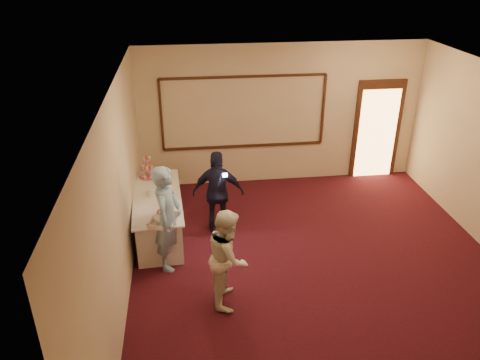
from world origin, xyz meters
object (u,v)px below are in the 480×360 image
object	(u,v)px
cupcake_stand	(147,169)
man	(168,218)
buffet_table	(159,215)
plate_stack_b	(168,183)
pavlova_tray	(164,218)
plate_stack_a	(152,192)
tart	(167,203)
guest	(218,192)
woman	(228,257)

from	to	relation	value
cupcake_stand	man	xyz separation A→B (m)	(0.40, -1.76, -0.06)
buffet_table	plate_stack_b	distance (m)	0.62
pavlova_tray	man	size ratio (longest dim) A/B	0.35
buffet_table	plate_stack_b	size ratio (longest dim) A/B	12.38
plate_stack_a	tart	distance (m)	0.43
pavlova_tray	plate_stack_b	bearing A→B (deg)	87.44
plate_stack_b	man	bearing A→B (deg)	-89.51
buffet_table	plate_stack_b	bearing A→B (deg)	61.27
plate_stack_a	plate_stack_b	xyz separation A→B (m)	(0.27, 0.33, 0.00)
tart	cupcake_stand	bearing A→B (deg)	109.01
buffet_table	plate_stack_a	xyz separation A→B (m)	(-0.07, 0.03, 0.45)
cupcake_stand	plate_stack_b	size ratio (longest dim) A/B	2.72
cupcake_stand	plate_stack_b	xyz separation A→B (m)	(0.39, -0.43, -0.10)
guest	woman	bearing A→B (deg)	97.36
woman	guest	xyz separation A→B (m)	(0.01, 1.90, 0.03)
plate_stack_b	man	xyz separation A→B (m)	(0.01, -1.32, 0.04)
cupcake_stand	tart	bearing A→B (deg)	-70.99
buffet_table	cupcake_stand	bearing A→B (deg)	103.56
pavlova_tray	cupcake_stand	bearing A→B (deg)	101.22
tart	woman	bearing A→B (deg)	-61.40
plate_stack_a	man	distance (m)	1.03
buffet_table	guest	bearing A→B (deg)	-0.43
plate_stack_a	tart	size ratio (longest dim) A/B	0.64
plate_stack_b	woman	world-z (taller)	woman
plate_stack_a	tart	world-z (taller)	plate_stack_a
tart	buffet_table	bearing A→B (deg)	121.57
man	guest	distance (m)	1.29
buffet_table	man	bearing A→B (deg)	-77.64
buffet_table	cupcake_stand	world-z (taller)	cupcake_stand
pavlova_tray	plate_stack_a	size ratio (longest dim) A/B	3.59
man	guest	bearing A→B (deg)	-25.75
man	guest	xyz separation A→B (m)	(0.86, 0.95, -0.11)
buffet_table	pavlova_tray	world-z (taller)	pavlova_tray
cupcake_stand	man	world-z (taller)	man
cupcake_stand	man	distance (m)	1.80
plate_stack_b	guest	bearing A→B (deg)	-22.99
plate_stack_b	guest	xyz separation A→B (m)	(0.87, -0.37, -0.07)
buffet_table	woman	distance (m)	2.21
buffet_table	plate_stack_a	bearing A→B (deg)	158.82
plate_stack_a	guest	bearing A→B (deg)	-1.83
pavlova_tray	guest	distance (m)	1.29
plate_stack_b	buffet_table	bearing A→B (deg)	-118.73
pavlova_tray	plate_stack_a	distance (m)	0.95
buffet_table	guest	distance (m)	1.14
buffet_table	pavlova_tray	xyz separation A→B (m)	(0.14, -0.89, 0.47)
man	woman	size ratio (longest dim) A/B	1.18
buffet_table	man	xyz separation A→B (m)	(0.21, -0.96, 0.50)
cupcake_stand	guest	xyz separation A→B (m)	(1.27, -0.80, -0.16)
cupcake_stand	woman	distance (m)	2.99
plate_stack_b	cupcake_stand	bearing A→B (deg)	132.10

